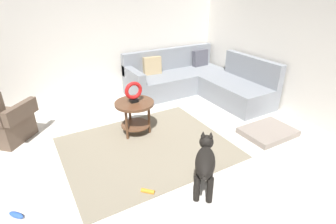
# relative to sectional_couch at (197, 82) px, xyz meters

# --- Properties ---
(ground_plane) EXTENTS (6.00, 6.00, 0.10)m
(ground_plane) POSITION_rel_sectional_couch_xyz_m (-1.99, -2.02, -0.34)
(ground_plane) COLOR silver
(wall_back) EXTENTS (6.00, 0.12, 2.70)m
(wall_back) POSITION_rel_sectional_couch_xyz_m (-1.99, 0.92, 1.06)
(wall_back) COLOR silver
(wall_back) RESTS_ON ground_plane
(wall_right) EXTENTS (0.12, 6.00, 2.70)m
(wall_right) POSITION_rel_sectional_couch_xyz_m (0.95, -2.02, 1.06)
(wall_right) COLOR silver
(wall_right) RESTS_ON ground_plane
(area_rug) EXTENTS (2.30, 1.90, 0.01)m
(area_rug) POSITION_rel_sectional_couch_xyz_m (-1.84, -1.32, -0.28)
(area_rug) COLOR gray
(area_rug) RESTS_ON ground_plane
(sectional_couch) EXTENTS (2.20, 2.25, 0.88)m
(sectional_couch) POSITION_rel_sectional_couch_xyz_m (0.00, 0.00, 0.00)
(sectional_couch) COLOR gray
(sectional_couch) RESTS_ON ground_plane
(armchair) EXTENTS (0.99, 0.98, 0.88)m
(armchair) POSITION_rel_sectional_couch_xyz_m (-3.60, -0.07, 0.03)
(armchair) COLOR brown
(armchair) RESTS_ON ground_plane
(side_table) EXTENTS (0.60, 0.60, 0.54)m
(side_table) POSITION_rel_sectional_couch_xyz_m (-1.80, -0.85, 0.13)
(side_table) COLOR brown
(side_table) RESTS_ON ground_plane
(torus_sculpture) EXTENTS (0.28, 0.08, 0.33)m
(torus_sculpture) POSITION_rel_sectional_couch_xyz_m (-1.80, -0.85, 0.42)
(torus_sculpture) COLOR black
(torus_sculpture) RESTS_ON side_table
(dog_bed_mat) EXTENTS (0.80, 0.60, 0.09)m
(dog_bed_mat) POSITION_rel_sectional_couch_xyz_m (-0.01, -1.94, -0.24)
(dog_bed_mat) COLOR gray
(dog_bed_mat) RESTS_ON ground_plane
(dog) EXTENTS (0.58, 0.69, 0.63)m
(dog) POSITION_rel_sectional_couch_xyz_m (-1.63, -2.42, 0.09)
(dog) COLOR black
(dog) RESTS_ON ground_plane
(dog_toy_rope) EXTENTS (0.15, 0.15, 0.05)m
(dog_toy_rope) POSITION_rel_sectional_couch_xyz_m (-2.23, -2.16, -0.26)
(dog_toy_rope) COLOR orange
(dog_toy_rope) RESTS_ON ground_plane
(dog_toy_bone) EXTENTS (0.16, 0.18, 0.06)m
(dog_toy_bone) POSITION_rel_sectional_couch_xyz_m (-3.55, -1.80, -0.26)
(dog_toy_bone) COLOR blue
(dog_toy_bone) RESTS_ON ground_plane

